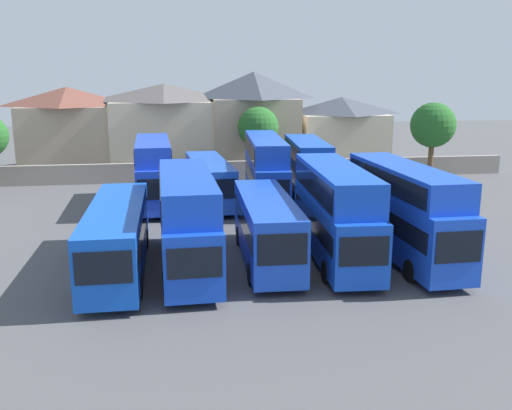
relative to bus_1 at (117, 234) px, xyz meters
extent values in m
plane|color=#4C4C4F|center=(7.49, 18.18, -1.94)|extent=(140.00, 140.00, 0.00)
cube|color=gray|center=(7.49, 24.34, -1.04)|extent=(56.00, 0.50, 1.80)
cube|color=blue|center=(0.00, 0.01, -0.07)|extent=(2.62, 11.92, 3.04)
cube|color=black|center=(0.02, -5.96, 0.30)|extent=(2.27, 0.09, 1.37)
cube|color=black|center=(0.00, 0.01, 0.30)|extent=(2.65, 10.97, 0.96)
cylinder|color=black|center=(1.20, -3.68, -1.39)|extent=(0.30, 1.10, 1.10)
cylinder|color=black|center=(-1.17, -3.68, -1.39)|extent=(0.30, 1.10, 1.10)
cylinder|color=black|center=(1.17, 3.71, -1.39)|extent=(0.30, 1.10, 1.10)
cylinder|color=black|center=(-1.20, 3.70, -1.39)|extent=(0.30, 1.10, 1.10)
cube|color=blue|center=(3.50, -0.17, -0.12)|extent=(2.82, 11.07, 2.92)
cube|color=black|center=(3.62, -5.70, 0.23)|extent=(2.27, 0.13, 1.32)
cube|color=black|center=(3.50, -0.17, 0.23)|extent=(2.85, 10.19, 0.92)
cube|color=blue|center=(3.49, 0.11, 2.14)|extent=(2.76, 10.52, 1.60)
cube|color=black|center=(3.49, 0.11, 2.14)|extent=(2.84, 9.97, 1.12)
cylinder|color=black|center=(4.76, -3.56, -1.39)|extent=(0.32, 1.11, 1.10)
cylinder|color=black|center=(2.39, -3.61, -1.39)|extent=(0.32, 1.11, 1.10)
cylinder|color=black|center=(4.61, 3.27, -1.39)|extent=(0.32, 1.11, 1.10)
cylinder|color=black|center=(2.24, 3.22, -1.39)|extent=(0.32, 1.11, 1.10)
cube|color=blue|center=(7.60, 0.29, -0.01)|extent=(2.81, 10.30, 3.14)
cube|color=black|center=(7.45, -4.85, 0.36)|extent=(2.20, 0.15, 1.41)
cube|color=black|center=(7.60, 0.29, 0.36)|extent=(2.82, 9.49, 0.99)
cylinder|color=black|center=(8.66, -2.92, -1.39)|extent=(0.33, 1.11, 1.10)
cylinder|color=black|center=(6.36, -2.85, -1.39)|extent=(0.33, 1.11, 1.10)
cylinder|color=black|center=(8.85, 3.42, -1.39)|extent=(0.33, 1.11, 1.10)
cylinder|color=black|center=(6.55, 3.49, -1.39)|extent=(0.33, 1.11, 1.10)
cube|color=blue|center=(11.26, 0.12, -0.10)|extent=(3.07, 10.96, 2.96)
cube|color=black|center=(10.98, -5.31, 0.25)|extent=(2.21, 0.20, 1.33)
cube|color=black|center=(11.26, 0.12, 0.25)|extent=(3.07, 10.09, 0.93)
cube|color=blue|center=(11.27, 0.39, 2.23)|extent=(2.99, 10.41, 1.69)
cube|color=black|center=(11.27, 0.39, 2.23)|extent=(3.05, 9.88, 1.19)
cylinder|color=black|center=(12.24, -3.30, -1.39)|extent=(0.36, 1.11, 1.10)
cylinder|color=black|center=(9.93, -3.18, -1.39)|extent=(0.36, 1.11, 1.10)
cylinder|color=black|center=(12.59, 3.42, -1.39)|extent=(0.36, 1.11, 1.10)
cylinder|color=black|center=(10.28, 3.54, -1.39)|extent=(0.36, 1.11, 1.10)
cube|color=blue|center=(14.99, -0.17, 0.01)|extent=(2.72, 11.19, 3.20)
cube|color=black|center=(15.13, -5.75, 0.40)|extent=(2.16, 0.13, 1.44)
cube|color=black|center=(14.99, -0.17, 0.40)|extent=(2.74, 10.30, 1.01)
cube|color=blue|center=(14.99, 0.11, 2.34)|extent=(2.66, 10.63, 1.45)
cube|color=black|center=(14.99, 0.11, 2.34)|extent=(2.73, 10.07, 1.02)
cylinder|color=black|center=(16.20, -3.59, -1.39)|extent=(0.33, 1.11, 1.10)
cylinder|color=black|center=(13.95, -3.65, -1.39)|extent=(0.33, 1.11, 1.10)
cylinder|color=black|center=(16.04, 3.31, -1.39)|extent=(0.33, 1.11, 1.10)
cylinder|color=black|center=(13.78, 3.25, -1.39)|extent=(0.33, 1.11, 1.10)
cube|color=blue|center=(1.40, 14.53, -0.02)|extent=(2.84, 10.52, 3.13)
cube|color=black|center=(1.59, 9.29, 0.36)|extent=(2.18, 0.16, 1.41)
cube|color=black|center=(1.40, 14.53, 0.36)|extent=(2.85, 9.69, 0.99)
cube|color=blue|center=(1.39, 14.79, 2.29)|extent=(2.78, 10.00, 1.49)
cube|color=black|center=(1.39, 14.79, 2.29)|extent=(2.85, 9.48, 1.04)
cylinder|color=black|center=(2.66, 11.33, -1.39)|extent=(0.34, 1.11, 1.10)
cylinder|color=black|center=(0.38, 11.25, -1.39)|extent=(0.34, 1.11, 1.10)
cylinder|color=black|center=(2.42, 17.80, -1.39)|extent=(0.34, 1.11, 1.10)
cylinder|color=black|center=(0.15, 17.72, -1.39)|extent=(0.34, 1.11, 1.10)
cube|color=blue|center=(5.59, 14.74, -0.09)|extent=(3.29, 11.20, 2.99)
cube|color=black|center=(5.95, 9.21, 0.27)|extent=(2.26, 0.23, 1.35)
cube|color=black|center=(5.59, 14.74, 0.27)|extent=(3.27, 10.32, 0.94)
cylinder|color=black|center=(6.99, 11.40, -1.39)|extent=(0.37, 1.12, 1.10)
cylinder|color=black|center=(4.64, 11.24, -1.39)|extent=(0.37, 1.12, 1.10)
cylinder|color=black|center=(6.54, 18.24, -1.39)|extent=(0.37, 1.12, 1.10)
cylinder|color=black|center=(4.18, 18.08, -1.39)|extent=(0.37, 1.12, 1.10)
cube|color=blue|center=(9.85, 14.10, -0.05)|extent=(3.26, 12.03, 3.07)
cube|color=black|center=(9.43, 8.15, 0.32)|extent=(2.13, 0.23, 1.38)
cube|color=black|center=(9.85, 14.10, 0.32)|extent=(3.23, 11.08, 0.97)
cube|color=blue|center=(9.87, 14.40, 2.32)|extent=(3.17, 11.43, 1.66)
cube|color=black|center=(9.87, 14.40, 2.32)|extent=(3.21, 10.84, 1.17)
cylinder|color=black|center=(10.70, 10.35, -1.39)|extent=(0.38, 1.12, 1.10)
cylinder|color=black|center=(8.48, 10.50, -1.39)|extent=(0.38, 1.12, 1.10)
cylinder|color=black|center=(11.22, 17.70, -1.39)|extent=(0.38, 1.12, 1.10)
cylinder|color=black|center=(9.01, 17.85, -1.39)|extent=(0.38, 1.12, 1.10)
cube|color=blue|center=(13.25, 14.58, -0.13)|extent=(3.40, 10.23, 2.92)
cube|color=black|center=(12.81, 9.56, 0.22)|extent=(2.23, 0.27, 1.31)
cube|color=black|center=(13.25, 14.58, 0.22)|extent=(3.37, 9.43, 0.92)
cube|color=blue|center=(13.27, 14.83, 2.07)|extent=(3.31, 9.72, 1.48)
cube|color=black|center=(13.27, 14.83, 2.07)|extent=(3.36, 9.23, 1.04)
cylinder|color=black|center=(14.15, 11.38, -1.39)|extent=(0.39, 1.12, 1.10)
cylinder|color=black|center=(11.82, 11.58, -1.39)|extent=(0.39, 1.12, 1.10)
cylinder|color=black|center=(14.69, 17.58, -1.39)|extent=(0.39, 1.12, 1.10)
cylinder|color=black|center=(12.36, 17.78, -1.39)|extent=(0.39, 1.12, 1.10)
cube|color=tan|center=(-7.63, 32.65, 1.36)|extent=(9.37, 6.55, 6.60)
pyramid|color=brown|center=(-7.63, 32.65, 5.63)|extent=(9.84, 6.87, 1.94)
cube|color=beige|center=(2.17, 32.74, 1.57)|extent=(10.96, 7.42, 7.02)
pyramid|color=#514C4C|center=(2.17, 32.74, 5.99)|extent=(11.51, 7.79, 1.83)
cube|color=tan|center=(11.61, 32.43, 1.70)|extent=(8.93, 7.70, 7.28)
pyramid|color=#3D424C|center=(11.61, 32.43, 6.73)|extent=(9.38, 8.08, 2.78)
cube|color=beige|center=(21.56, 33.09, 0.81)|extent=(9.48, 6.87, 5.49)
pyramid|color=#3D424C|center=(21.56, 33.09, 4.48)|extent=(9.96, 7.21, 1.85)
cylinder|color=brown|center=(27.21, 22.34, -0.13)|extent=(0.50, 0.50, 3.63)
sphere|color=#235B23|center=(27.21, 22.34, 3.17)|extent=(4.23, 4.23, 4.23)
cylinder|color=brown|center=(11.23, 26.84, -0.29)|extent=(0.45, 0.45, 3.31)
sphere|color=#235B23|center=(11.23, 26.84, 2.77)|extent=(4.02, 4.02, 4.02)
camera|label=1|loc=(2.89, -27.56, 7.70)|focal=39.26mm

